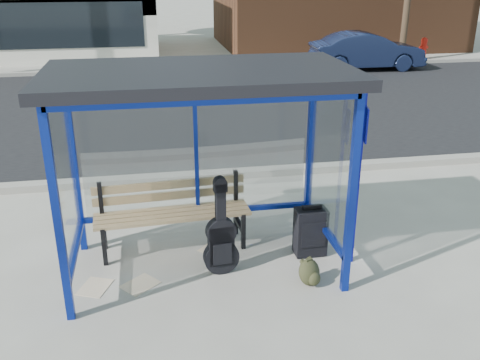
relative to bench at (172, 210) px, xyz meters
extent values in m
plane|color=#B2ADA0|center=(0.35, -0.62, -0.53)|extent=(120.00, 120.00, 0.00)
cube|color=gray|center=(0.35, 2.28, -0.47)|extent=(60.00, 0.25, 0.12)
cube|color=black|center=(0.35, 7.38, -0.52)|extent=(60.00, 10.00, 0.00)
cube|color=gray|center=(0.35, 12.48, -0.47)|extent=(60.00, 0.25, 0.12)
cube|color=#B2ADA0|center=(0.35, 14.38, -0.52)|extent=(60.00, 4.00, 0.01)
cube|color=navy|center=(-1.15, -1.37, 0.62)|extent=(0.08, 0.08, 2.30)
cube|color=navy|center=(1.85, -1.37, 0.62)|extent=(0.08, 0.08, 2.30)
cube|color=navy|center=(-1.15, 0.13, 0.62)|extent=(0.08, 0.08, 2.30)
cube|color=navy|center=(1.85, 0.13, 0.62)|extent=(0.08, 0.08, 2.30)
cube|color=navy|center=(0.35, 0.13, 1.73)|extent=(3.00, 0.08, 0.08)
cube|color=navy|center=(0.35, -1.37, 1.73)|extent=(3.00, 0.08, 0.08)
cube|color=navy|center=(-1.15, -0.62, 1.73)|extent=(0.08, 1.50, 0.08)
cube|color=navy|center=(1.85, -0.62, 1.73)|extent=(0.08, 1.50, 0.08)
cube|color=navy|center=(0.35, 0.13, -0.13)|extent=(3.00, 0.08, 0.06)
cube|color=navy|center=(-1.15, -0.62, -0.13)|extent=(0.08, 1.50, 0.06)
cube|color=navy|center=(1.85, -0.62, -0.13)|extent=(0.08, 1.50, 0.06)
cube|color=navy|center=(0.35, 0.13, 0.82)|extent=(0.05, 0.05, 1.90)
cube|color=silver|center=(0.35, 0.13, 0.78)|extent=(2.84, 0.01, 1.82)
cube|color=silver|center=(-1.15, -0.62, 0.78)|extent=(0.02, 1.34, 1.82)
cube|color=silver|center=(1.85, -0.62, 0.78)|extent=(0.02, 1.34, 1.82)
cube|color=black|center=(0.35, -0.62, 1.83)|extent=(3.30, 1.80, 0.12)
cube|color=black|center=(-0.85, -0.33, -0.28)|extent=(0.06, 0.06, 0.49)
cube|color=black|center=(-0.88, 0.09, -0.06)|extent=(0.06, 0.06, 0.93)
cube|color=black|center=(-0.87, -0.12, -0.28)|extent=(0.08, 0.44, 0.05)
cube|color=black|center=(0.89, -0.23, -0.28)|extent=(0.06, 0.06, 0.49)
cube|color=black|center=(0.86, 0.20, -0.06)|extent=(0.06, 0.06, 0.93)
cube|color=black|center=(0.88, -0.01, -0.28)|extent=(0.08, 0.44, 0.05)
cube|color=tan|center=(0.02, -0.25, -0.03)|extent=(1.97, 0.22, 0.04)
cube|color=tan|center=(0.01, -0.13, -0.03)|extent=(1.97, 0.22, 0.04)
cube|color=tan|center=(0.00, -0.01, -0.03)|extent=(1.97, 0.22, 0.04)
cube|color=tan|center=(-0.01, 0.11, -0.03)|extent=(1.97, 0.22, 0.04)
cube|color=tan|center=(-0.01, 0.16, 0.13)|extent=(1.96, 0.15, 0.11)
cube|color=tan|center=(-0.01, 0.16, 0.28)|extent=(1.96, 0.15, 0.11)
cylinder|color=black|center=(0.53, -0.75, -0.31)|extent=(0.43, 0.16, 0.42)
cylinder|color=black|center=(0.53, -0.75, 0.02)|extent=(0.36, 0.15, 0.35)
cube|color=black|center=(0.53, -0.75, -0.15)|extent=(0.31, 0.15, 0.50)
cube|color=black|center=(0.53, -0.75, 0.36)|extent=(0.12, 0.11, 0.50)
cube|color=black|center=(0.53, -0.75, 0.59)|extent=(0.16, 0.12, 0.10)
cube|color=black|center=(1.70, -0.51, -0.21)|extent=(0.39, 0.25, 0.61)
cylinder|color=black|center=(1.55, -0.52, -0.50)|extent=(0.06, 0.22, 0.06)
cylinder|color=black|center=(1.84, -0.51, -0.50)|extent=(0.06, 0.22, 0.06)
cube|color=black|center=(1.70, -0.51, 0.13)|extent=(0.25, 0.05, 0.04)
cube|color=black|center=(1.70, -0.64, -0.19)|extent=(0.31, 0.02, 0.34)
ellipsoid|color=#2D2E19|center=(1.48, -1.18, -0.37)|extent=(0.32, 0.28, 0.32)
ellipsoid|color=#2D2E19|center=(1.52, -1.27, -0.41)|extent=(0.18, 0.16, 0.16)
cube|color=#2D2E19|center=(1.48, -1.17, -0.22)|extent=(0.09, 0.07, 0.03)
cube|color=#0B1083|center=(2.15, -0.77, 0.54)|extent=(0.08, 0.08, 2.13)
cube|color=#0B1083|center=(2.19, -0.78, 1.25)|extent=(0.08, 0.26, 0.40)
cube|color=white|center=(-0.95, -0.83, -0.52)|extent=(0.43, 0.47, 0.01)
cube|color=white|center=(-0.44, -0.86, -0.52)|extent=(0.50, 0.49, 0.01)
cube|color=white|center=(0.55, -0.22, -0.52)|extent=(0.52, 0.52, 0.01)
imported|color=#172040|center=(7.44, 11.59, 0.12)|extent=(3.93, 1.48, 1.28)
cylinder|color=red|center=(10.52, 13.33, -0.19)|extent=(0.22, 0.22, 0.67)
sphere|color=red|center=(10.52, 13.33, 0.18)|extent=(0.25, 0.25, 0.25)
cylinder|color=red|center=(10.52, 13.33, -0.08)|extent=(0.37, 0.18, 0.11)
camera|label=1|loc=(-0.23, -6.26, 2.92)|focal=40.00mm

